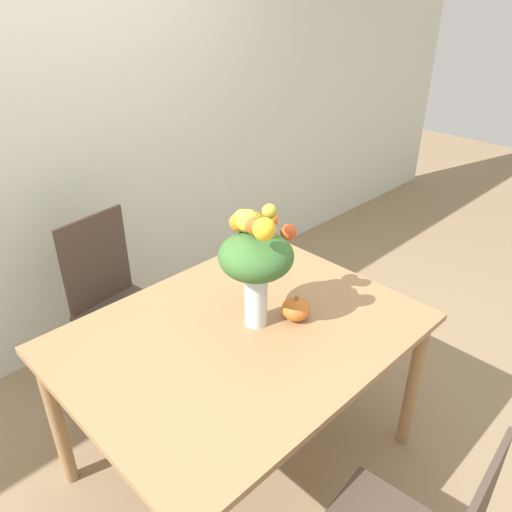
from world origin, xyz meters
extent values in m
plane|color=#8E7556|center=(0.00, 0.00, 0.00)|extent=(12.00, 12.00, 0.00)
cube|color=silver|center=(0.00, 1.41, 1.35)|extent=(8.00, 0.06, 2.70)
cube|color=#9E754C|center=(0.00, 0.00, 0.76)|extent=(1.40, 1.08, 0.03)
cylinder|color=#9E754C|center=(0.64, -0.48, 0.37)|extent=(0.06, 0.06, 0.74)
cylinder|color=#9E754C|center=(-0.64, 0.48, 0.37)|extent=(0.06, 0.06, 0.74)
cylinder|color=#9E754C|center=(0.64, 0.48, 0.37)|extent=(0.06, 0.06, 0.74)
cylinder|color=silver|center=(0.08, -0.01, 0.90)|extent=(0.09, 0.09, 0.26)
cylinder|color=silver|center=(0.08, -0.01, 0.82)|extent=(0.08, 0.08, 0.09)
cylinder|color=#38662D|center=(0.10, -0.01, 0.94)|extent=(0.01, 0.01, 0.32)
cylinder|color=#38662D|center=(0.09, 0.01, 0.94)|extent=(0.01, 0.01, 0.32)
cylinder|color=#38662D|center=(0.06, 0.01, 0.94)|extent=(0.01, 0.01, 0.32)
cylinder|color=#38662D|center=(0.06, -0.02, 0.94)|extent=(0.01, 0.00, 0.32)
cylinder|color=#38662D|center=(0.09, -0.02, 0.94)|extent=(0.01, 0.00, 0.32)
ellipsoid|color=#38662D|center=(0.08, -0.01, 1.09)|extent=(0.29, 0.29, 0.18)
sphere|color=orange|center=(0.22, 0.05, 1.18)|extent=(0.06, 0.06, 0.06)
sphere|color=#AD9E33|center=(0.10, 0.05, 1.22)|extent=(0.08, 0.08, 0.08)
sphere|color=yellow|center=(0.12, 0.05, 1.20)|extent=(0.08, 0.08, 0.08)
sphere|color=orange|center=(0.07, 0.08, 1.20)|extent=(0.07, 0.07, 0.07)
sphere|color=yellow|center=(0.09, 0.08, 1.22)|extent=(0.07, 0.07, 0.07)
sphere|color=#AD9E33|center=(0.15, -0.01, 1.25)|extent=(0.06, 0.06, 0.06)
sphere|color=yellow|center=(0.03, -0.09, 1.25)|extent=(0.08, 0.08, 0.08)
sphere|color=#D64C23|center=(0.26, -0.01, 1.13)|extent=(0.07, 0.07, 0.07)
sphere|color=yellow|center=(0.08, 0.05, 1.22)|extent=(0.09, 0.09, 0.09)
sphere|color=#D64C23|center=(0.07, -0.01, 1.22)|extent=(0.07, 0.07, 0.07)
ellipsoid|color=orange|center=(0.22, -0.10, 0.82)|extent=(0.12, 0.12, 0.10)
cylinder|color=brown|center=(0.22, -0.10, 0.87)|extent=(0.02, 0.02, 0.02)
cube|color=#47382D|center=(-0.07, 0.82, 0.46)|extent=(0.47, 0.47, 0.02)
cylinder|color=#47382D|center=(-0.21, 0.63, 0.22)|extent=(0.04, 0.04, 0.45)
cylinder|color=#47382D|center=(0.12, 0.68, 0.22)|extent=(0.04, 0.04, 0.45)
cylinder|color=#47382D|center=(-0.26, 0.96, 0.22)|extent=(0.04, 0.04, 0.45)
cylinder|color=#47382D|center=(0.08, 1.01, 0.22)|extent=(0.04, 0.04, 0.45)
cube|color=#47382D|center=(-0.10, 1.02, 0.72)|extent=(0.40, 0.07, 0.50)
camera|label=1|loc=(-1.09, -1.19, 2.03)|focal=35.00mm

